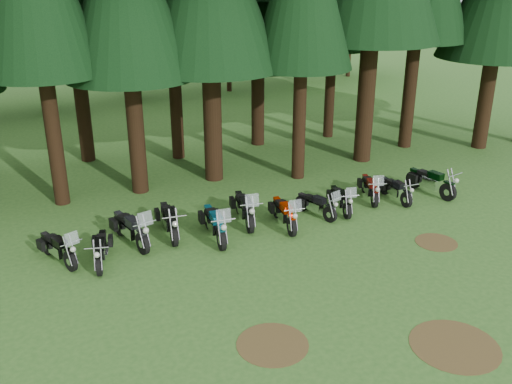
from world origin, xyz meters
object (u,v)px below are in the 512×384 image
motorcycle_3 (169,222)px  motorcycle_11 (431,182)px  motorcycle_5 (244,209)px  motorcycle_10 (395,190)px  motorcycle_6 (284,214)px  motorcycle_0 (58,249)px  motorcycle_7 (316,205)px  motorcycle_8 (341,200)px  motorcycle_9 (370,189)px  motorcycle_2 (131,230)px  motorcycle_1 (101,250)px  motorcycle_4 (215,225)px

motorcycle_3 → motorcycle_11: size_ratio=1.00×
motorcycle_5 → motorcycle_10: bearing=5.2°
motorcycle_6 → motorcycle_3: bearing=173.0°
motorcycle_0 → motorcycle_7: (9.07, -0.49, -0.04)m
motorcycle_8 → motorcycle_9: bearing=28.3°
motorcycle_0 → motorcycle_5: bearing=-18.0°
motorcycle_3 → motorcycle_10: 9.02m
motorcycle_7 → motorcycle_2: bearing=157.9°
motorcycle_8 → motorcycle_1: bearing=-165.4°
motorcycle_10 → motorcycle_4: bearing=-176.0°
motorcycle_10 → motorcycle_11: size_ratio=0.84×
motorcycle_1 → motorcycle_7: size_ratio=1.04×
motorcycle_0 → motorcycle_10: motorcycle_0 is taller
motorcycle_1 → motorcycle_5: bearing=24.6°
motorcycle_6 → motorcycle_7: size_ratio=1.15×
motorcycle_1 → motorcycle_3: size_ratio=0.86×
motorcycle_9 → motorcycle_3: bearing=-161.1°
motorcycle_5 → motorcycle_7: (2.62, -0.63, -0.10)m
motorcycle_3 → motorcycle_6: size_ratio=1.05×
motorcycle_3 → motorcycle_9: (8.10, -0.41, -0.04)m
motorcycle_0 → motorcycle_7: bearing=-22.4°
motorcycle_0 → motorcycle_7: size_ratio=1.07×
motorcycle_2 → motorcycle_8: size_ratio=1.20×
motorcycle_2 → motorcycle_5: (4.09, -0.11, -0.00)m
motorcycle_8 → motorcycle_11: 4.23m
motorcycle_4 → motorcycle_5: size_ratio=1.01×
motorcycle_7 → motorcycle_10: size_ratio=0.98×
motorcycle_0 → motorcycle_8: size_ratio=1.03×
motorcycle_8 → motorcycle_0: bearing=-169.0°
motorcycle_3 → motorcycle_9: size_ratio=1.13×
motorcycle_0 → motorcycle_6: 7.62m
motorcycle_7 → motorcycle_8: size_ratio=0.96×
motorcycle_0 → motorcycle_10: bearing=-21.8°
motorcycle_6 → motorcycle_9: size_ratio=1.08×
motorcycle_7 → motorcycle_11: bearing=-17.3°
motorcycle_5 → motorcycle_10: (6.23, -0.69, -0.10)m
motorcycle_3 → motorcycle_11: (10.67, -0.99, 0.00)m
motorcycle_11 → motorcycle_5: bearing=165.1°
motorcycle_1 → motorcycle_2: 1.46m
motorcycle_6 → motorcycle_7: bearing=20.1°
motorcycle_2 → motorcycle_11: 12.06m
motorcycle_3 → motorcycle_8: 6.50m
motorcycle_6 → motorcycle_4: bearing=-174.5°
motorcycle_6 → motorcycle_8: (2.57, 0.29, -0.04)m
motorcycle_6 → motorcycle_1: bearing=-172.0°
motorcycle_6 → motorcycle_11: size_ratio=0.96×
motorcycle_1 → motorcycle_2: motorcycle_2 is taller
motorcycle_8 → motorcycle_10: bearing=12.3°
motorcycle_2 → motorcycle_11: bearing=-15.4°
motorcycle_0 → motorcycle_2: motorcycle_2 is taller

